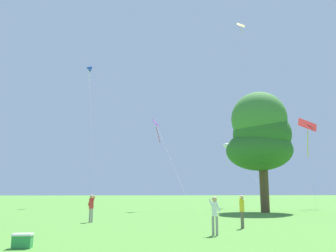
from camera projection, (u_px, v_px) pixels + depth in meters
name	position (u px, v px, depth m)	size (l,w,h in m)	color
kite_white_distant	(226.00, 146.00, 41.99)	(3.23, 9.87, 7.79)	white
kite_yellow_diamond	(241.00, 37.00, 53.24)	(3.14, 7.00, 27.02)	yellow
kite_red_high	(308.00, 131.00, 40.59)	(3.19, 4.77, 10.17)	red
kite_purple_streamer	(158.00, 129.00, 35.68)	(2.57, 9.32, 8.98)	purple
kite_blue_delta	(89.00, 69.00, 48.27)	(3.00, 11.78, 18.60)	blue
person_far_back	(215.00, 212.00, 14.47)	(0.48, 0.25, 1.53)	gray
person_in_blue_jacket	(91.00, 206.00, 20.70)	(0.45, 0.36, 1.56)	gray
person_with_spool	(242.00, 208.00, 17.28)	(0.36, 0.44, 1.55)	#665B4C
tree_right_cluster	(260.00, 135.00, 31.91)	(5.82, 5.82, 10.53)	brown
picnic_cooler	(22.00, 241.00, 11.08)	(0.60, 0.40, 0.44)	#2D8C47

